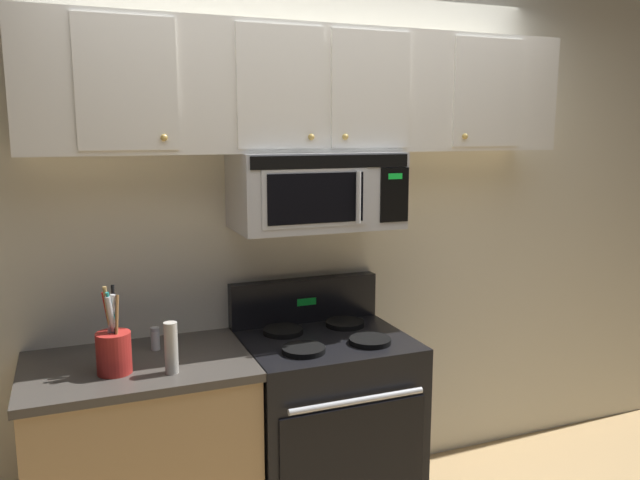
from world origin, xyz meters
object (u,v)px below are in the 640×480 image
salt_shaker (155,339)px  pepper_mill (171,348)px  stove_range (325,425)px  utensil_crock_red (114,349)px  over_range_microwave (316,190)px

salt_shaker → pepper_mill: size_ratio=0.49×
stove_range → pepper_mill: stove_range is taller
utensil_crock_red → pepper_mill: 0.23m
pepper_mill → salt_shaker: bearing=94.8°
over_range_microwave → utensil_crock_red: 1.12m
stove_range → pepper_mill: 0.92m
utensil_crock_red → over_range_microwave: bearing=12.3°
utensil_crock_red → salt_shaker: size_ratio=3.51×
stove_range → over_range_microwave: size_ratio=1.47×
salt_shaker → pepper_mill: (0.03, -0.30, 0.05)m
stove_range → pepper_mill: bearing=-166.6°
stove_range → over_range_microwave: bearing=90.1°
pepper_mill → stove_range: bearing=13.4°
stove_range → salt_shaker: 0.90m
salt_shaker → stove_range: bearing=-9.7°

